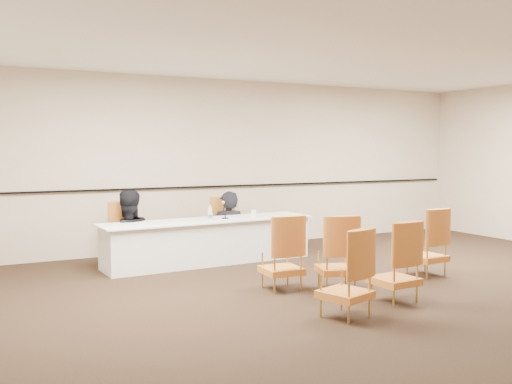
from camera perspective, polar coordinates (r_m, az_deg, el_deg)
floor at (r=7.17m, az=11.91°, el=-10.01°), size 10.00×10.00×0.00m
ceiling at (r=7.06m, az=12.30°, el=14.32°), size 10.00×10.00×0.00m
wall_back at (r=10.36m, az=-2.11°, el=2.85°), size 10.00×0.04×3.00m
wall_rail at (r=10.34m, az=-2.01°, el=0.63°), size 9.80×0.04×0.03m
panel_table at (r=8.89m, az=-4.73°, el=-4.93°), size 3.41×0.95×0.68m
panelist_main at (r=9.63m, az=-2.79°, el=-4.75°), size 0.67×0.52×1.63m
panelist_main_chair at (r=9.59m, az=-2.80°, el=-3.41°), size 0.52×0.52×0.95m
panelist_second at (r=8.97m, az=-12.73°, el=-5.17°), size 0.83×0.65×1.69m
panelist_second_chair at (r=8.94m, az=-12.75°, el=-4.07°), size 0.52×0.52×0.95m
papers at (r=8.99m, az=-2.70°, el=-2.63°), size 0.37×0.35×0.00m
microphone at (r=8.90m, az=-3.11°, el=-1.82°), size 0.14×0.21×0.28m
water_bottle at (r=8.74m, az=-4.63°, el=-2.09°), size 0.09×0.09×0.23m
drinking_glass at (r=8.80m, az=-4.54°, el=-2.47°), size 0.08×0.08×0.10m
coffee_cup at (r=9.00m, az=-0.24°, el=-2.22°), size 0.09×0.09×0.13m
aud_chair_front_left at (r=7.17m, az=2.56°, el=-6.03°), size 0.53×0.53×0.95m
aud_chair_front_mid at (r=7.26m, az=8.08°, el=-5.94°), size 0.63×0.63×0.95m
aud_chair_front_right at (r=8.32m, az=16.68°, el=-4.76°), size 0.53×0.53×0.95m
aud_chair_back_left at (r=6.07m, az=8.92°, el=-7.98°), size 0.63×0.63×0.95m
aud_chair_back_mid at (r=6.80m, az=13.68°, el=-6.72°), size 0.53×0.53×0.95m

